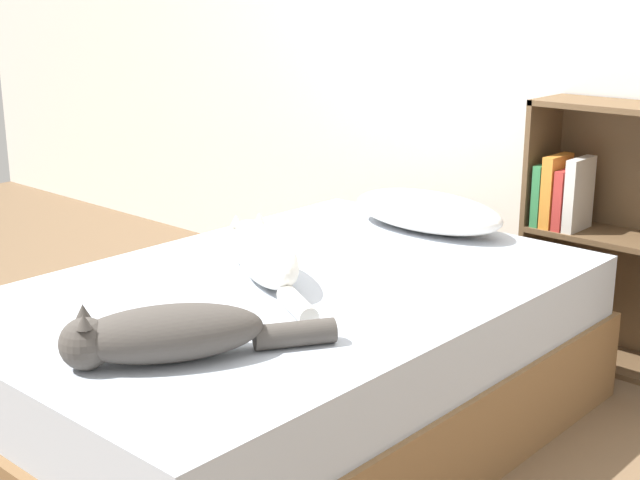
% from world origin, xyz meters
% --- Properties ---
extents(ground_plane, '(8.00, 8.00, 0.00)m').
position_xyz_m(ground_plane, '(0.00, 0.00, 0.00)').
color(ground_plane, brown).
extents(wall_back, '(8.00, 0.06, 2.50)m').
position_xyz_m(wall_back, '(0.00, 1.35, 1.25)').
color(wall_back, white).
rests_on(wall_back, ground_plane).
extents(bed, '(1.23, 1.85, 0.49)m').
position_xyz_m(bed, '(0.00, 0.00, 0.24)').
color(bed, brown).
rests_on(bed, ground_plane).
extents(pillow, '(0.59, 0.29, 0.13)m').
position_xyz_m(pillow, '(-0.05, 0.75, 0.55)').
color(pillow, white).
rests_on(pillow, bed).
extents(cat_light, '(0.59, 0.38, 0.16)m').
position_xyz_m(cat_light, '(-0.08, -0.02, 0.56)').
color(cat_light, white).
rests_on(cat_light, bed).
extents(cat_dark, '(0.43, 0.58, 0.14)m').
position_xyz_m(cat_dark, '(0.18, -0.59, 0.55)').
color(cat_dark, '#47423D').
rests_on(cat_dark, bed).
extents(bookshelf, '(0.77, 0.26, 0.94)m').
position_xyz_m(bookshelf, '(0.50, 1.22, 0.49)').
color(bookshelf, brown).
rests_on(bookshelf, ground_plane).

